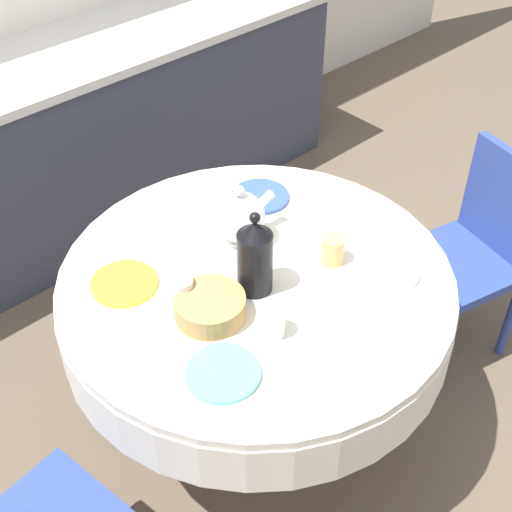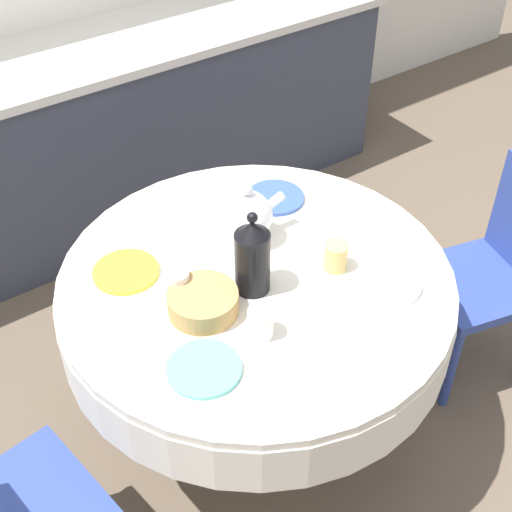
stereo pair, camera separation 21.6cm
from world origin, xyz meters
TOP-DOWN VIEW (x-y plane):
  - ground_plane at (0.00, 0.00)m, footprint 12.00×12.00m
  - kitchen_counter at (0.00, 1.50)m, footprint 3.24×0.64m
  - dining_table at (0.00, 0.00)m, footprint 1.25×1.25m
  - chair_left at (0.94, -0.23)m, footprint 0.48×0.48m
  - plate_near_left at (-0.33, -0.23)m, footprint 0.21×0.21m
  - cup_near_left at (-0.13, -0.21)m, footprint 0.07×0.07m
  - plate_near_right at (0.31, -0.27)m, footprint 0.21×0.21m
  - cup_near_right at (0.22, -0.11)m, footprint 0.07×0.07m
  - plate_far_left at (-0.33, 0.24)m, footprint 0.21×0.21m
  - cup_far_left at (-0.24, 0.06)m, footprint 0.07×0.07m
  - plate_far_right at (0.29, 0.29)m, footprint 0.21×0.21m
  - cup_far_right at (0.10, 0.23)m, footprint 0.07×0.07m
  - coffee_carafe at (-0.04, -0.04)m, footprint 0.11×0.11m
  - teapot at (0.08, 0.16)m, footprint 0.23×0.17m
  - bread_basket at (-0.22, -0.04)m, footprint 0.21×0.21m

SIDE VIEW (x-z plane):
  - ground_plane at x=0.00m, z-range 0.00..0.00m
  - kitchen_counter at x=0.00m, z-range 0.00..0.92m
  - chair_left at x=0.94m, z-range 0.05..0.92m
  - dining_table at x=0.00m, z-range 0.25..1.02m
  - plate_near_left at x=-0.33m, z-range 0.76..0.78m
  - plate_near_right at x=0.31m, z-range 0.76..0.78m
  - plate_far_left at x=-0.33m, z-range 0.76..0.78m
  - plate_far_right at x=0.29m, z-range 0.76..0.78m
  - bread_basket at x=-0.22m, z-range 0.76..0.83m
  - cup_near_left at x=-0.13m, z-range 0.76..0.85m
  - cup_near_right at x=0.22m, z-range 0.76..0.85m
  - cup_far_left at x=-0.24m, z-range 0.76..0.85m
  - cup_far_right at x=0.10m, z-range 0.76..0.85m
  - teapot at x=0.08m, z-range 0.75..0.96m
  - coffee_carafe at x=-0.04m, z-range 0.74..1.03m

